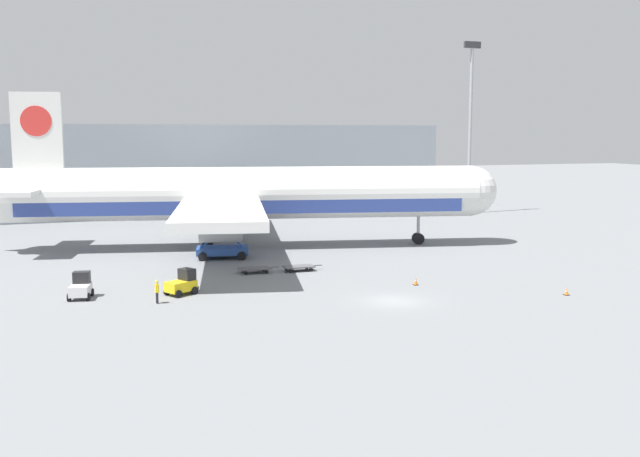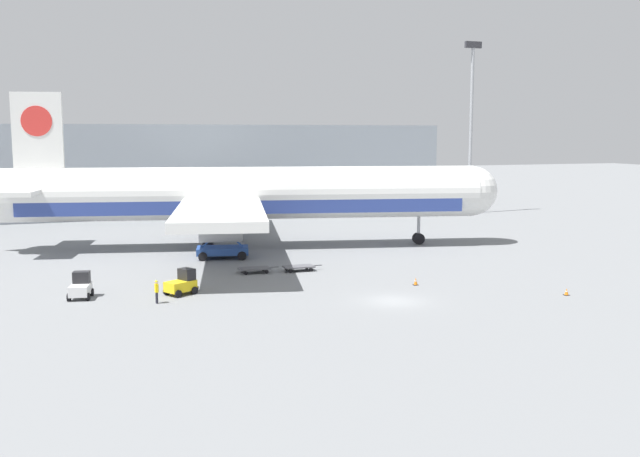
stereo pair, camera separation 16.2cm
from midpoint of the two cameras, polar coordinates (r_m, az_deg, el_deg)
ground_plane at (r=54.73m, az=6.02°, el=-5.80°), size 400.00×400.00×0.00m
terminal_building at (r=117.92m, az=-12.51°, el=4.67°), size 90.00×18.20×14.00m
light_mast at (r=115.70m, az=12.05°, el=8.75°), size 2.80×0.50×26.82m
airplane_main at (r=79.43m, az=-6.49°, el=2.64°), size 57.29×48.58×17.00m
scissor_lift_loader at (r=73.27m, az=-7.75°, el=-0.76°), size 5.73×4.33×5.45m
baggage_tug_foreground at (r=57.58m, az=-10.89°, el=-4.33°), size 2.82×2.52×2.00m
baggage_tug_mid at (r=58.26m, az=-18.52°, el=-4.45°), size 2.07×2.69×2.00m
baggage_dolly_lead at (r=65.42m, az=-5.18°, el=-3.22°), size 3.71×1.53×0.48m
baggage_dolly_second at (r=66.09m, az=-1.62°, el=-3.09°), size 3.71×1.53×0.48m
ground_crew_near at (r=54.86m, az=-12.86°, el=-4.80°), size 0.27×0.56×1.77m
traffic_cone_near at (r=59.58m, az=19.20°, el=-4.81°), size 0.40×0.40×0.56m
traffic_cone_far at (r=60.55m, az=7.74°, el=-4.22°), size 0.40×0.40×0.64m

